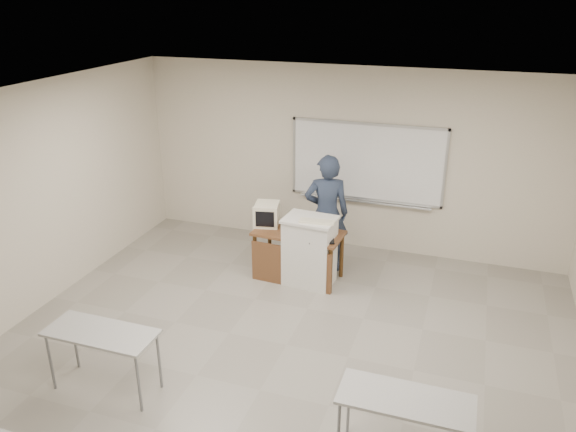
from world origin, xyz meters
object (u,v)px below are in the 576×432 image
at_px(whiteboard, 367,163).
at_px(laptop, 323,235).
at_px(presenter, 327,214).
at_px(podium, 310,251).
at_px(instructor_desk, 296,249).
at_px(mouse, 313,231).
at_px(keyboard, 317,222).
at_px(crt_monitor, 267,214).

bearing_deg(whiteboard, laptop, -101.38).
xyz_separation_m(laptop, presenter, (-0.09, 0.53, 0.11)).
bearing_deg(podium, laptop, -2.13).
bearing_deg(instructor_desk, mouse, 42.19).
bearing_deg(keyboard, mouse, 111.65).
xyz_separation_m(instructor_desk, keyboard, (0.34, -0.11, 0.53)).
bearing_deg(mouse, keyboard, -83.76).
distance_m(instructor_desk, podium, 0.20).
height_order(instructor_desk, keyboard, keyboard).
bearing_deg(presenter, keyboard, 74.68).
distance_m(whiteboard, presenter, 1.17).
distance_m(podium, mouse, 0.29).
distance_m(whiteboard, mouse, 1.58).
relative_size(instructor_desk, mouse, 12.82).
xyz_separation_m(mouse, presenter, (0.11, 0.36, 0.15)).
bearing_deg(presenter, instructor_desk, 41.30).
height_order(instructor_desk, mouse, mouse).
bearing_deg(crt_monitor, keyboard, -32.85).
xyz_separation_m(whiteboard, instructor_desk, (-0.70, -1.48, -0.96)).
xyz_separation_m(crt_monitor, mouse, (0.75, -0.08, -0.15)).
relative_size(crt_monitor, presenter, 0.22).
bearing_deg(podium, instructor_desk, -172.97).
bearing_deg(instructor_desk, keyboard, -14.46).
relative_size(instructor_desk, laptop, 3.65).
height_order(podium, laptop, podium).
bearing_deg(keyboard, podium, 133.01).
bearing_deg(instructor_desk, whiteboard, 68.24).
height_order(instructor_desk, laptop, laptop).
distance_m(podium, laptop, 0.35).
height_order(crt_monitor, laptop, crt_monitor).
height_order(instructor_desk, presenter, presenter).
bearing_deg(instructor_desk, presenter, 62.85).
xyz_separation_m(laptop, mouse, (-0.20, 0.17, -0.04)).
relative_size(instructor_desk, keyboard, 2.64).
relative_size(crt_monitor, keyboard, 0.84).
height_order(instructor_desk, podium, podium).
xyz_separation_m(whiteboard, keyboard, (-0.36, -1.59, -0.43)).
relative_size(laptop, mouse, 3.51).
relative_size(whiteboard, instructor_desk, 1.90).
relative_size(whiteboard, podium, 2.39).
xyz_separation_m(whiteboard, presenter, (-0.39, -0.96, -0.56)).
relative_size(laptop, keyboard, 0.72).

